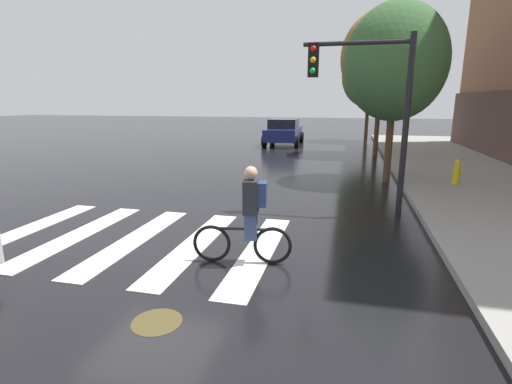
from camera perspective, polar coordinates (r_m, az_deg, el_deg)
The scene contains 10 objects.
ground_plane at distance 8.00m, azimuth -15.68°, elevation -7.03°, with size 120.00×120.00×0.00m, color black.
crosswalk_stripes at distance 8.15m, azimuth -17.63°, elevation -6.74°, with size 5.72×3.92×0.01m.
manhole_cover at distance 5.26m, azimuth -14.54°, elevation -18.20°, with size 0.64×0.64×0.01m, color #473D1E.
sedan_mid at distance 24.69m, azimuth 4.17°, elevation 8.98°, with size 2.34×4.79×1.64m.
cyclist at distance 6.43m, azimuth -1.04°, elevation -3.59°, with size 1.70×0.39×1.69m.
traffic_light_near at distance 9.46m, azimuth 16.65°, elevation 13.69°, with size 2.47×0.28×4.20m.
fire_hydrant at distance 13.71m, azimuth 27.71°, elevation 2.65°, with size 0.33×0.22×0.78m.
street_tree_near at distance 13.87m, azimuth 20.04°, elevation 17.65°, with size 3.28×3.28×5.84m.
street_tree_mid at distance 20.84m, azimuth 18.23°, elevation 18.43°, with size 3.98×3.98×7.09m.
street_tree_far at distance 27.70m, azimuth 16.57°, elevation 16.26°, with size 3.64×3.64×6.47m.
Camera 1 is at (3.78, -6.50, 2.72)m, focal length 26.87 mm.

